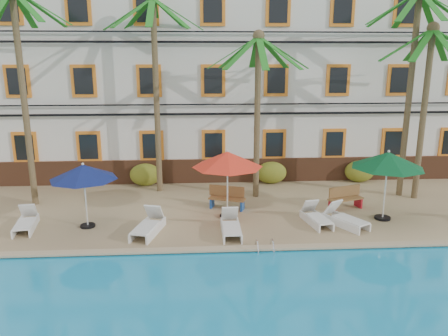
{
  "coord_description": "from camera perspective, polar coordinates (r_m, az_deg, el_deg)",
  "views": [
    {
      "loc": [
        -2.28,
        -13.98,
        6.37
      ],
      "look_at": [
        -1.23,
        3.0,
        2.0
      ],
      "focal_mm": 35.0,
      "sensor_mm": 36.0,
      "label": 1
    }
  ],
  "objects": [
    {
      "name": "ground",
      "position": [
        15.53,
        5.3,
        -9.87
      ],
      "size": [
        100.0,
        100.0,
        0.0
      ],
      "primitive_type": "plane",
      "color": "#384C23",
      "rests_on": "ground"
    },
    {
      "name": "pool_deck",
      "position": [
        20.11,
        3.15,
        -3.71
      ],
      "size": [
        30.0,
        12.0,
        0.25
      ],
      "primitive_type": "cube",
      "color": "tan",
      "rests_on": "ground"
    },
    {
      "name": "pool_coping",
      "position": [
        14.61,
        5.86,
        -10.31
      ],
      "size": [
        30.0,
        0.35,
        0.06
      ],
      "primitive_type": "cube",
      "color": "tan",
      "rests_on": "pool_deck"
    },
    {
      "name": "hotel_building",
      "position": [
        24.09,
        1.93,
        12.03
      ],
      "size": [
        25.4,
        6.44,
        10.22
      ],
      "color": "silver",
      "rests_on": "pool_deck"
    },
    {
      "name": "palm_a",
      "position": [
        19.45,
        -25.04,
        11.63
      ],
      "size": [
        4.27,
        4.27,
        8.87
      ],
      "color": "brown",
      "rests_on": "pool_deck"
    },
    {
      "name": "palm_b",
      "position": [
        19.81,
        -8.95,
        12.63
      ],
      "size": [
        4.27,
        4.27,
        8.76
      ],
      "color": "brown",
      "rests_on": "pool_deck"
    },
    {
      "name": "palm_c",
      "position": [
        18.84,
        4.42,
        9.9
      ],
      "size": [
        4.27,
        4.27,
        7.18
      ],
      "color": "brown",
      "rests_on": "pool_deck"
    },
    {
      "name": "palm_d",
      "position": [
        20.54,
        23.36,
        12.0
      ],
      "size": [
        4.27,
        4.27,
        8.95
      ],
      "color": "brown",
      "rests_on": "pool_deck"
    },
    {
      "name": "palm_e",
      "position": [
        20.39,
        24.92,
        9.46
      ],
      "size": [
        4.27,
        4.27,
        7.48
      ],
      "color": "brown",
      "rests_on": "pool_deck"
    },
    {
      "name": "shrub_left",
      "position": [
        21.47,
        -10.24,
        -0.87
      ],
      "size": [
        1.5,
        0.9,
        1.1
      ],
      "primitive_type": "ellipsoid",
      "color": "#245719",
      "rests_on": "pool_deck"
    },
    {
      "name": "shrub_mid",
      "position": [
        21.62,
        6.2,
        -0.61
      ],
      "size": [
        1.5,
        0.9,
        1.1
      ],
      "primitive_type": "ellipsoid",
      "color": "#245719",
      "rests_on": "pool_deck"
    },
    {
      "name": "shrub_right",
      "position": [
        22.8,
        17.3,
        -0.4
      ],
      "size": [
        1.5,
        0.9,
        1.1
      ],
      "primitive_type": "ellipsoid",
      "color": "#245719",
      "rests_on": "pool_deck"
    },
    {
      "name": "umbrella_blue",
      "position": [
        16.41,
        -17.89,
        -0.55
      ],
      "size": [
        2.44,
        2.44,
        2.44
      ],
      "color": "black",
      "rests_on": "pool_deck"
    },
    {
      "name": "umbrella_red",
      "position": [
        16.53,
        0.46,
        1.09
      ],
      "size": [
        2.71,
        2.71,
        2.71
      ],
      "color": "black",
      "rests_on": "pool_deck"
    },
    {
      "name": "umbrella_green",
      "position": [
        17.45,
        20.62,
        0.94
      ],
      "size": [
        2.73,
        2.73,
        2.73
      ],
      "color": "black",
      "rests_on": "pool_deck"
    },
    {
      "name": "lounger_a",
      "position": [
        17.54,
        -24.47,
        -6.44
      ],
      "size": [
        0.88,
        1.82,
        0.82
      ],
      "color": "white",
      "rests_on": "pool_deck"
    },
    {
      "name": "lounger_b",
      "position": [
        15.84,
        -9.85,
        -7.4
      ],
      "size": [
        1.16,
        2.03,
        0.91
      ],
      "color": "white",
      "rests_on": "pool_deck"
    },
    {
      "name": "lounger_c",
      "position": [
        15.58,
        0.91,
        -7.61
      ],
      "size": [
        0.65,
        1.83,
        0.86
      ],
      "color": "white",
      "rests_on": "pool_deck"
    },
    {
      "name": "lounger_d",
      "position": [
        16.85,
        11.92,
        -6.27
      ],
      "size": [
        0.92,
        1.8,
        0.81
      ],
      "color": "white",
      "rests_on": "pool_deck"
    },
    {
      "name": "lounger_e",
      "position": [
        16.91,
        15.47,
        -6.35
      ],
      "size": [
        1.48,
        1.9,
        0.86
      ],
      "color": "white",
      "rests_on": "pool_deck"
    },
    {
      "name": "bench_left",
      "position": [
        18.05,
        0.47,
        -3.84
      ],
      "size": [
        1.57,
        0.95,
        0.93
      ],
      "color": "olive",
      "rests_on": "pool_deck"
    },
    {
      "name": "bench_right",
      "position": [
        18.69,
        15.47,
        -3.73
      ],
      "size": [
        1.57,
        0.92,
        0.93
      ],
      "color": "olive",
      "rests_on": "pool_deck"
    },
    {
      "name": "pool_ladder",
      "position": [
        14.51,
        5.31,
        -10.61
      ],
      "size": [
        0.54,
        0.74,
        0.74
      ],
      "color": "silver",
      "rests_on": "ground"
    }
  ]
}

